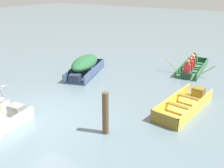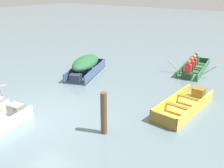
{
  "view_description": "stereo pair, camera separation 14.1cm",
  "coord_description": "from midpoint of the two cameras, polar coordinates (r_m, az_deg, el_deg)",
  "views": [
    {
      "loc": [
        5.72,
        -4.32,
        3.89
      ],
      "look_at": [
        0.62,
        3.02,
        0.35
      ],
      "focal_mm": 40.0,
      "sensor_mm": 36.0,
      "label": 1
    },
    {
      "loc": [
        5.84,
        -4.24,
        3.89
      ],
      "look_at": [
        0.62,
        3.02,
        0.35
      ],
      "focal_mm": 40.0,
      "sensor_mm": 36.0,
      "label": 2
    }
  ],
  "objects": [
    {
      "name": "ground_plane",
      "position": [
        8.18,
        -15.73,
        -7.69
      ],
      "size": [
        80.0,
        80.0,
        0.0
      ],
      "primitive_type": "plane",
      "color": "slate"
    },
    {
      "name": "skiff_yellow_near_moored",
      "position": [
        8.81,
        16.88,
        -4.56
      ],
      "size": [
        1.13,
        2.88,
        0.4
      ],
      "color": "#E5BC47",
      "rests_on": "ground"
    },
    {
      "name": "skiff_slate_blue_mid_moored",
      "position": [
        11.61,
        -5.73,
        4.44
      ],
      "size": [
        1.87,
        2.93,
        0.85
      ],
      "color": "#475B7F",
      "rests_on": "ground"
    },
    {
      "name": "rowboat_green_with_crew",
      "position": [
        12.61,
        18.3,
        3.58
      ],
      "size": [
        2.22,
        3.14,
        0.88
      ],
      "color": "#387047",
      "rests_on": "ground"
    },
    {
      "name": "mooring_post",
      "position": [
        6.89,
        -1.31,
        -6.73
      ],
      "size": [
        0.18,
        0.18,
        1.24
      ],
      "primitive_type": "cylinder",
      "color": "brown",
      "rests_on": "ground"
    }
  ]
}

